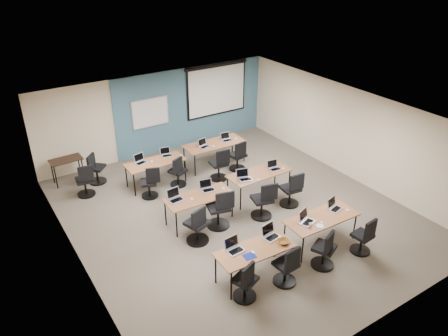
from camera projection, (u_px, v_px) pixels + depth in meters
floor at (235, 212)px, 11.49m from camera, size 8.00×9.00×0.02m
ceiling at (236, 116)px, 10.23m from camera, size 8.00×9.00×0.02m
wall_back at (158, 113)px, 14.21m from camera, size 8.00×0.04×2.70m
wall_front at (383, 268)px, 7.51m from camera, size 8.00×0.04×2.70m
wall_left at (74, 216)px, 8.94m from camera, size 0.04×9.00×2.70m
wall_right at (348, 133)px, 12.78m from camera, size 0.04×9.00×2.70m
blue_accent_panel at (192, 106)px, 14.78m from camera, size 5.50×0.04×2.70m
whiteboard at (150, 113)px, 13.96m from camera, size 1.28×0.03×0.98m
projector_screen at (217, 87)px, 14.94m from camera, size 2.40×0.10×1.82m
training_table_front_left at (255, 251)px, 8.98m from camera, size 1.67×0.70×0.73m
training_table_front_right at (321, 219)px, 10.00m from camera, size 1.76×0.73×0.73m
training_table_mid_left at (199, 198)px, 10.82m from camera, size 1.72×0.72×0.73m
training_table_mid_right at (259, 174)px, 11.92m from camera, size 1.78×0.74×0.73m
training_table_back_left at (155, 163)px, 12.50m from camera, size 1.71×0.71×0.73m
training_table_back_right at (214, 145)px, 13.62m from camera, size 1.93×0.80×0.73m
laptop_0 at (234, 247)px, 8.91m from camera, size 0.36×0.30×0.27m
mouse_0 at (253, 252)px, 8.85m from camera, size 0.09×0.12×0.04m
task_chair_0 at (246, 284)px, 8.53m from camera, size 0.50×0.48×0.96m
laptop_1 at (270, 234)px, 9.31m from camera, size 0.35×0.30×0.27m
mouse_1 at (279, 237)px, 9.31m from camera, size 0.08×0.11×0.03m
task_chair_1 at (287, 268)px, 8.93m from camera, size 0.49×0.49×0.97m
laptop_2 at (306, 219)px, 9.81m from camera, size 0.35×0.30×0.26m
mouse_2 at (322, 223)px, 9.78m from camera, size 0.08×0.10×0.03m
task_chair_2 at (325, 252)px, 9.38m from camera, size 0.54×0.50×0.99m
laptop_3 at (334, 206)px, 10.28m from camera, size 0.33×0.28×0.25m
mouse_3 at (348, 210)px, 10.22m from camera, size 0.07×0.10×0.03m
task_chair_3 at (364, 239)px, 9.83m from camera, size 0.46×0.46×0.95m
laptop_4 at (175, 197)px, 10.64m from camera, size 0.36×0.30×0.27m
mouse_4 at (192, 199)px, 10.67m from camera, size 0.08×0.11×0.03m
task_chair_4 at (198, 228)px, 10.15m from camera, size 0.56×0.54×1.02m
laptop_5 at (207, 187)px, 11.06m from camera, size 0.34×0.29×0.25m
mouse_5 at (223, 188)px, 11.11m from camera, size 0.09×0.11×0.03m
task_chair_5 at (220, 212)px, 10.72m from camera, size 0.58×0.58×1.05m
laptop_6 at (244, 177)px, 11.56m from camera, size 0.35×0.29×0.26m
mouse_6 at (258, 180)px, 11.52m from camera, size 0.09×0.11×0.04m
task_chair_6 at (263, 203)px, 11.09m from camera, size 0.55×0.55×1.03m
laptop_7 at (274, 167)px, 12.06m from camera, size 0.32×0.27×0.24m
mouse_7 at (283, 168)px, 12.09m from camera, size 0.09×0.11×0.04m
task_chair_7 at (292, 192)px, 11.60m from camera, size 0.52×0.52×1.00m
laptop_8 at (140, 161)px, 12.41m from camera, size 0.33×0.28×0.25m
mouse_8 at (152, 161)px, 12.48m from camera, size 0.07×0.10×0.03m
task_chair_8 at (150, 185)px, 11.99m from camera, size 0.49×0.47×0.95m
laptop_9 at (166, 154)px, 12.82m from camera, size 0.30×0.26×0.23m
mouse_9 at (181, 155)px, 12.82m from camera, size 0.08×0.11×0.03m
task_chair_9 at (178, 174)px, 12.54m from camera, size 0.50×0.47×0.96m
laptop_10 at (204, 145)px, 13.36m from camera, size 0.32×0.27×0.24m
mouse_10 at (213, 146)px, 13.39m from camera, size 0.08×0.11×0.04m
task_chair_10 at (220, 167)px, 12.88m from camera, size 0.53×0.53×1.01m
laptop_11 at (226, 138)px, 13.79m from camera, size 0.31×0.27×0.24m
mouse_11 at (236, 139)px, 13.89m from camera, size 0.08×0.11×0.04m
task_chair_11 at (238, 158)px, 13.41m from camera, size 0.51×0.51×0.99m
blue_mousepad at (250, 256)px, 8.75m from camera, size 0.26×0.23×0.01m
snack_bowl at (283, 242)px, 9.12m from camera, size 0.37×0.37×0.07m
snack_plate at (320, 226)px, 9.67m from camera, size 0.19×0.19×0.01m
coffee_cup at (311, 225)px, 9.64m from camera, size 0.08×0.08×0.06m
utility_table at (66, 162)px, 12.62m from camera, size 0.90×0.50×0.75m
spare_chair_a at (95, 171)px, 12.68m from camera, size 0.60×0.51×0.99m
spare_chair_b at (85, 183)px, 12.05m from camera, size 0.50×0.50×0.98m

